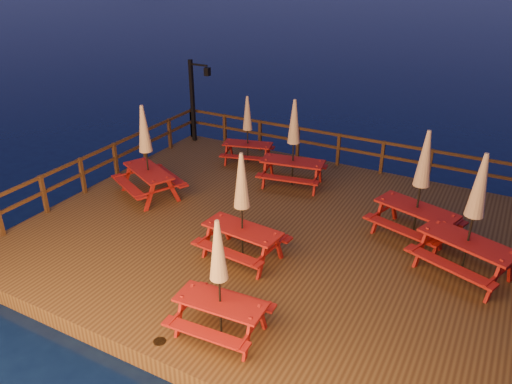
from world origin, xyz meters
TOP-DOWN VIEW (x-y plane):
  - ground at (0.00, 0.00)m, footprint 500.00×500.00m
  - deck at (0.00, 0.00)m, footprint 12.00×10.00m
  - deck_piles at (0.00, 0.00)m, footprint 11.44×9.44m
  - railing at (0.00, 1.78)m, footprint 11.80×9.75m
  - lamp_post at (-5.39, 4.55)m, footprint 0.85×0.18m
  - picnic_table_0 at (0.87, -3.85)m, footprint 1.77×1.49m
  - picnic_table_1 at (-2.73, 3.60)m, footprint 1.89×1.69m
  - picnic_table_2 at (-4.01, 0.07)m, footprint 2.39×2.24m
  - picnic_table_3 at (-0.67, 2.70)m, footprint 2.11×1.84m
  - picnic_table_4 at (3.27, 1.34)m, footprint 2.36×2.13m
  - picnic_table_5 at (4.57, 0.29)m, footprint 2.46×2.25m
  - picnic_table_6 at (-0.03, -1.46)m, footprint 1.97×1.67m

SIDE VIEW (x-z plane):
  - deck_piles at x=0.00m, z-range -1.00..0.40m
  - ground at x=0.00m, z-range 0.00..0.00m
  - deck at x=0.00m, z-range 0.00..0.40m
  - railing at x=0.00m, z-range 0.61..1.71m
  - picnic_table_1 at x=-2.73m, z-range 0.44..2.74m
  - picnic_table_0 at x=0.87m, z-range 0.45..2.86m
  - picnic_table_6 at x=-0.03m, z-range 0.45..3.07m
  - picnic_table_3 at x=-0.67m, z-range 0.45..3.13m
  - picnic_table_2 at x=-4.01m, z-range 0.45..3.17m
  - picnic_table_4 at x=3.27m, z-range 0.46..3.27m
  - picnic_table_5 at x=4.57m, z-range 0.46..3.33m
  - lamp_post at x=-5.39m, z-range 0.70..3.70m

